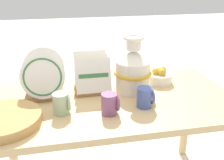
% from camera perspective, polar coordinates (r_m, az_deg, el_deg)
% --- Properties ---
extents(display_table, '(1.35, 0.71, 0.69)m').
position_cam_1_polar(display_table, '(1.46, 0.00, -7.08)').
color(display_table, tan).
rests_on(display_table, ground_plane).
extents(ceramic_vase, '(0.21, 0.21, 0.32)m').
position_cam_1_polar(ceramic_vase, '(1.47, 4.56, 2.36)').
color(ceramic_vase, silver).
rests_on(ceramic_vase, display_table).
extents(dish_rack_round_plates, '(0.23, 0.22, 0.25)m').
position_cam_1_polar(dish_rack_round_plates, '(1.46, -14.65, 0.38)').
color(dish_rack_round_plates, tan).
rests_on(dish_rack_round_plates, display_table).
extents(dish_rack_square_plates, '(0.20, 0.21, 0.21)m').
position_cam_1_polar(dish_rack_square_plates, '(1.50, -4.35, 0.08)').
color(dish_rack_square_plates, tan).
rests_on(dish_rack_square_plates, display_table).
extents(wicker_charger_stack, '(0.33, 0.33, 0.04)m').
position_cam_1_polar(wicker_charger_stack, '(1.28, -22.42, -8.07)').
color(wicker_charger_stack, tan).
rests_on(wicker_charger_stack, display_table).
extents(mug_sage_glaze, '(0.08, 0.08, 0.10)m').
position_cam_1_polar(mug_sage_glaze, '(1.28, -10.85, -5.02)').
color(mug_sage_glaze, '#9EB28E').
rests_on(mug_sage_glaze, display_table).
extents(mug_cobalt_glaze, '(0.08, 0.08, 0.10)m').
position_cam_1_polar(mug_cobalt_glaze, '(1.33, 7.23, -3.74)').
color(mug_cobalt_glaze, '#42569E').
rests_on(mug_cobalt_glaze, display_table).
extents(mug_plum_glaze, '(0.08, 0.08, 0.10)m').
position_cam_1_polar(mug_plum_glaze, '(1.26, -0.39, -5.21)').
color(mug_plum_glaze, '#7A4770').
rests_on(mug_plum_glaze, display_table).
extents(fruit_bowl, '(0.16, 0.16, 0.10)m').
position_cam_1_polar(fruit_bowl, '(1.64, 10.26, 0.74)').
color(fruit_bowl, white).
rests_on(fruit_bowl, display_table).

